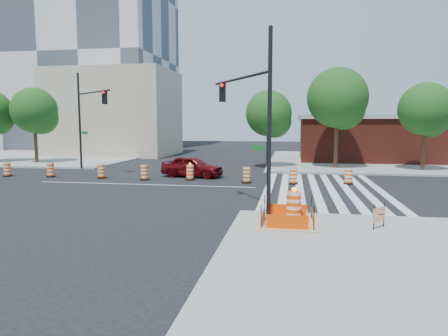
{
  "coord_description": "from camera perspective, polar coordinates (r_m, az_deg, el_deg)",
  "views": [
    {
      "loc": [
        9.12,
        -23.5,
        3.85
      ],
      "look_at": [
        5.49,
        -2.27,
        1.4
      ],
      "focal_mm": 32.0,
      "sensor_mm": 36.0,
      "label": 1
    }
  ],
  "objects": [
    {
      "name": "pit_drum",
      "position": [
        15.21,
        9.93,
        -5.57
      ],
      "size": [
        0.67,
        0.67,
        1.32
      ],
      "color": "black",
      "rests_on": "ground"
    },
    {
      "name": "median_drum_2",
      "position": [
        28.98,
        -17.1,
        -0.48
      ],
      "size": [
        0.6,
        0.6,
        1.02
      ],
      "color": "black",
      "rests_on": "ground"
    },
    {
      "name": "tree_north_b",
      "position": [
        41.26,
        -25.39,
        7.12
      ],
      "size": [
        4.17,
        4.17,
        7.08
      ],
      "color": "#382314",
      "rests_on": "ground"
    },
    {
      "name": "tree_north_c",
      "position": [
        33.95,
        6.46,
        7.38
      ],
      "size": [
        3.86,
        3.86,
        6.56
      ],
      "color": "#382314",
      "rests_on": "ground"
    },
    {
      "name": "median_drum_7",
      "position": [
        26.23,
        17.36,
        -1.19
      ],
      "size": [
        0.6,
        0.6,
        1.02
      ],
      "color": "black",
      "rests_on": "ground"
    },
    {
      "name": "median_drum_1",
      "position": [
        30.92,
        -23.53,
        -0.31
      ],
      "size": [
        0.6,
        0.6,
        1.02
      ],
      "color": "black",
      "rests_on": "ground"
    },
    {
      "name": "lane_centerline",
      "position": [
        25.5,
        -11.38,
        -2.31
      ],
      "size": [
        14.0,
        0.12,
        0.01
      ],
      "primitive_type": "cube",
      "color": "silver",
      "rests_on": "ground"
    },
    {
      "name": "red_coupe",
      "position": [
        28.48,
        -4.55,
        0.22
      ],
      "size": [
        4.65,
        2.49,
        1.51
      ],
      "primitive_type": "imported",
      "rotation": [
        0.0,
        0.0,
        1.4
      ],
      "color": "#53070A",
      "rests_on": "ground"
    },
    {
      "name": "median_drum_3",
      "position": [
        27.35,
        -11.3,
        -0.72
      ],
      "size": [
        0.6,
        0.6,
        1.02
      ],
      "color": "black",
      "rests_on": "ground"
    },
    {
      "name": "barricade",
      "position": [
        15.1,
        21.29,
        -6.23
      ],
      "size": [
        0.52,
        0.6,
        0.89
      ],
      "rotation": [
        0.0,
        0.0,
        0.87
      ],
      "color": "#FF5105",
      "rests_on": "ground"
    },
    {
      "name": "brick_storefront",
      "position": [
        42.47,
        21.82,
        3.96
      ],
      "size": [
        16.5,
        8.5,
        4.6
      ],
      "color": "maroon",
      "rests_on": "ground"
    },
    {
      "name": "excavation_pit",
      "position": [
        14.95,
        9.04,
        -7.64
      ],
      "size": [
        2.2,
        2.2,
        0.9
      ],
      "color": "tan",
      "rests_on": "ground"
    },
    {
      "name": "signal_pole_nw",
      "position": [
        33.48,
        -18.98,
        7.68
      ],
      "size": [
        4.6,
        3.83,
        7.74
      ],
      "rotation": [
        0.0,
        0.0,
        -0.69
      ],
      "color": "black",
      "rests_on": "ground"
    },
    {
      "name": "sidewalk_ne",
      "position": [
        42.61,
        21.69,
        0.94
      ],
      "size": [
        22.0,
        22.0,
        0.15
      ],
      "primitive_type": "cube",
      "color": "gray",
      "rests_on": "ground"
    },
    {
      "name": "sidewalk_nw",
      "position": [
        49.72,
        -23.4,
        1.6
      ],
      "size": [
        22.0,
        22.0,
        0.15
      ],
      "primitive_type": "cube",
      "color": "gray",
      "rests_on": "ground"
    },
    {
      "name": "median_drum_0",
      "position": [
        32.65,
        -28.57,
        -0.23
      ],
      "size": [
        0.6,
        0.6,
        1.02
      ],
      "color": "black",
      "rests_on": "ground"
    },
    {
      "name": "crosswalk_east",
      "position": [
        23.89,
        13.99,
        -2.97
      ],
      "size": [
        6.75,
        13.5,
        0.01
      ],
      "color": "silver",
      "rests_on": "ground"
    },
    {
      "name": "median_drum_4",
      "position": [
        26.9,
        -4.88,
        -0.71
      ],
      "size": [
        0.6,
        0.6,
        1.18
      ],
      "color": "black",
      "rests_on": "ground"
    },
    {
      "name": "ground",
      "position": [
        25.5,
        -11.38,
        -2.32
      ],
      "size": [
        120.0,
        120.0,
        0.0
      ],
      "primitive_type": "plane",
      "color": "black",
      "rests_on": "ground"
    },
    {
      "name": "beige_midrise",
      "position": [
        50.18,
        -15.33,
        7.57
      ],
      "size": [
        14.0,
        10.0,
        10.0
      ],
      "primitive_type": "cube",
      "color": "#B6A78B",
      "rests_on": "ground"
    },
    {
      "name": "signal_pole_se",
      "position": [
        16.47,
        3.94,
        8.52
      ],
      "size": [
        3.03,
        4.68,
        7.22
      ],
      "rotation": [
        0.0,
        0.0,
        2.14
      ],
      "color": "black",
      "rests_on": "ground"
    },
    {
      "name": "tree_north_d",
      "position": [
        34.15,
        15.96,
        9.15
      ],
      "size": [
        4.89,
        4.89,
        8.31
      ],
      "color": "#382314",
      "rests_on": "ground"
    },
    {
      "name": "median_drum_6",
      "position": [
        25.43,
        9.87,
        -1.23
      ],
      "size": [
        0.6,
        0.6,
        1.02
      ],
      "color": "black",
      "rests_on": "ground"
    },
    {
      "name": "tree_north_e",
      "position": [
        34.84,
        26.89,
        7.13
      ],
      "size": [
        4.09,
        4.09,
        6.95
      ],
      "color": "#382314",
      "rests_on": "ground"
    },
    {
      "name": "median_drum_5",
      "position": [
        25.55,
        3.22,
        -1.1
      ],
      "size": [
        0.6,
        0.6,
        1.02
      ],
      "color": "black",
      "rests_on": "ground"
    }
  ]
}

